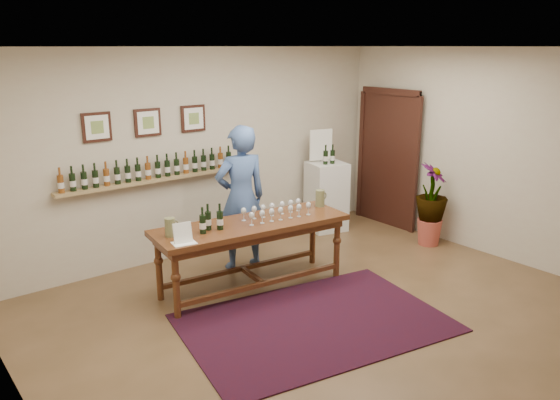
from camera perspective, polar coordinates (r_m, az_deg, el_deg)
ground at (r=6.11m, az=4.74°, el=-11.61°), size 6.00×6.00×0.00m
room_shell at (r=8.40m, az=6.89°, el=4.11°), size 6.00×6.00×6.00m
rug at (r=5.88m, az=3.65°, el=-12.68°), size 2.97×2.25×0.01m
tasting_table at (r=6.41m, az=-2.96°, el=-3.38°), size 2.40×1.00×0.83m
table_glasses at (r=6.51m, az=-0.34°, el=-1.16°), size 1.22×0.41×0.17m
table_bottles at (r=6.09m, az=-7.37°, el=-1.95°), size 0.26×0.15×0.28m
pitcher_left at (r=5.99m, az=-11.42°, el=-2.81°), size 0.14×0.14×0.21m
pitcher_right at (r=6.98m, az=4.20°, el=0.19°), size 0.15×0.15×0.22m
menu_card at (r=5.77m, az=-10.15°, el=-3.41°), size 0.26×0.21×0.22m
display_pedestal at (r=8.58m, az=4.86°, el=0.40°), size 0.65×0.65×1.07m
pedestal_bottles at (r=8.33m, az=5.15°, el=4.88°), size 0.34×0.17×0.33m
info_sign at (r=8.49m, az=4.30°, el=5.78°), size 0.37×0.11×0.52m
potted_plant at (r=8.15m, az=15.51°, el=-0.47°), size 0.74×0.74×1.04m
person at (r=6.96m, az=-4.11°, el=0.18°), size 0.75×0.57×1.87m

